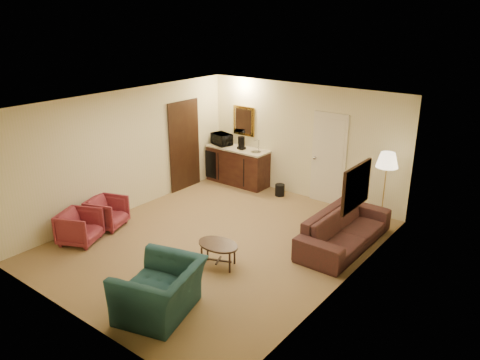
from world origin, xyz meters
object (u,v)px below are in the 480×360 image
(teal_armchair, at_px, (159,282))
(floor_lamp, at_px, (384,191))
(waste_bin, at_px, (280,190))
(coffee_maker, at_px, (241,143))
(rose_chair_far, at_px, (80,226))
(coffee_table, at_px, (218,255))
(wetbar_cabinet, at_px, (238,166))
(rose_chair_near, at_px, (107,211))
(microwave, at_px, (221,138))
(sofa, at_px, (345,224))

(teal_armchair, bearing_deg, floor_lamp, 146.62)
(waste_bin, xyz_separation_m, coffee_maker, (-1.16, 0.04, 0.94))
(rose_chair_far, bearing_deg, coffee_table, -95.80)
(wetbar_cabinet, relative_size, teal_armchair, 1.42)
(teal_armchair, xyz_separation_m, rose_chair_far, (-2.80, 0.60, -0.17))
(teal_armchair, distance_m, waste_bin, 5.00)
(wetbar_cabinet, xyz_separation_m, floor_lamp, (3.85, -0.32, 0.33))
(rose_chair_near, height_order, coffee_table, rose_chair_near)
(wetbar_cabinet, bearing_deg, rose_chair_near, -97.93)
(coffee_maker, bearing_deg, rose_chair_near, -82.30)
(wetbar_cabinet, relative_size, rose_chair_near, 2.43)
(waste_bin, distance_m, microwave, 2.04)
(wetbar_cabinet, bearing_deg, microwave, -177.95)
(rose_chair_near, distance_m, waste_bin, 3.96)
(wetbar_cabinet, relative_size, rose_chair_far, 2.40)
(sofa, bearing_deg, teal_armchair, 161.73)
(coffee_table, xyz_separation_m, floor_lamp, (1.60, 3.10, 0.58))
(sofa, distance_m, floor_lamp, 1.19)
(rose_chair_far, bearing_deg, wetbar_cabinet, -29.54)
(coffee_table, height_order, waste_bin, coffee_table)
(teal_armchair, relative_size, coffee_table, 1.56)
(rose_chair_near, relative_size, rose_chair_far, 0.99)
(rose_chair_far, bearing_deg, waste_bin, -46.18)
(rose_chair_far, bearing_deg, sofa, -78.74)
(sofa, height_order, floor_lamp, floor_lamp)
(rose_chair_far, distance_m, floor_lamp, 5.82)
(waste_bin, bearing_deg, microwave, 178.35)
(rose_chair_far, xyz_separation_m, coffee_table, (2.60, 0.90, -0.13))
(waste_bin, bearing_deg, rose_chair_near, -117.15)
(rose_chair_far, bearing_deg, teal_armchair, -127.00)
(wetbar_cabinet, xyz_separation_m, microwave, (-0.50, -0.02, 0.64))
(waste_bin, bearing_deg, sofa, -30.72)
(teal_armchair, relative_size, rose_chair_near, 1.71)
(microwave, xyz_separation_m, coffee_maker, (0.64, -0.01, -0.02))
(rose_chair_near, bearing_deg, waste_bin, -47.45)
(wetbar_cabinet, bearing_deg, coffee_maker, -13.10)
(sofa, relative_size, coffee_maker, 7.22)
(wetbar_cabinet, distance_m, coffee_maker, 0.63)
(rose_chair_far, distance_m, coffee_maker, 4.38)
(sofa, xyz_separation_m, teal_armchair, (-1.16, -3.49, 0.06))
(wetbar_cabinet, relative_size, sofa, 0.73)
(teal_armchair, distance_m, rose_chair_near, 3.23)
(microwave, bearing_deg, coffee_table, -35.88)
(sofa, bearing_deg, floor_lamp, -12.57)
(sofa, xyz_separation_m, rose_chair_near, (-4.10, -2.16, -0.10))
(wetbar_cabinet, distance_m, rose_chair_near, 3.63)
(sofa, distance_m, waste_bin, 2.69)
(microwave, distance_m, coffee_maker, 0.64)
(teal_armchair, bearing_deg, coffee_maker, -171.16)
(wetbar_cabinet, height_order, coffee_table, wetbar_cabinet)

